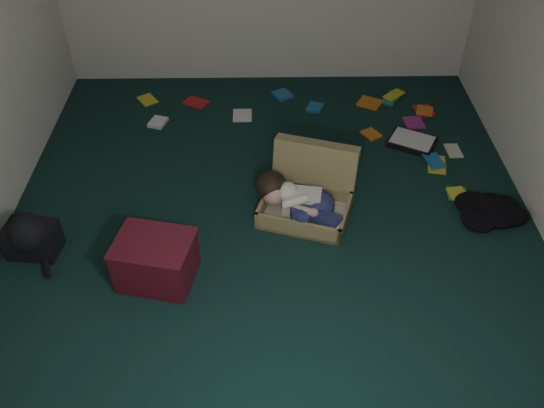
{
  "coord_description": "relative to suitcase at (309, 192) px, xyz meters",
  "views": [
    {
      "loc": [
        -0.05,
        -3.14,
        3.01
      ],
      "look_at": [
        0.0,
        -0.15,
        0.35
      ],
      "focal_mm": 38.0,
      "sensor_mm": 36.0,
      "label": 1
    }
  ],
  "objects": [
    {
      "name": "floor",
      "position": [
        -0.29,
        -0.21,
        -0.14
      ],
      "size": [
        4.5,
        4.5,
        0.0
      ],
      "primitive_type": "plane",
      "color": "black",
      "rests_on": "ground"
    },
    {
      "name": "suitcase",
      "position": [
        0.0,
        0.0,
        0.0
      ],
      "size": [
        0.82,
        0.81,
        0.48
      ],
      "rotation": [
        0.0,
        0.0,
        -0.31
      ],
      "color": "#948451",
      "rests_on": "floor"
    },
    {
      "name": "person",
      "position": [
        -0.09,
        -0.14,
        0.04
      ],
      "size": [
        0.66,
        0.49,
        0.3
      ],
      "rotation": [
        0.0,
        0.0,
        -0.31
      ],
      "color": "white",
      "rests_on": "suitcase"
    },
    {
      "name": "maroon_bin",
      "position": [
        -1.07,
        -0.72,
        0.03
      ],
      "size": [
        0.58,
        0.5,
        0.35
      ],
      "rotation": [
        0.0,
        0.0,
        -0.22
      ],
      "color": "#4D0F1D",
      "rests_on": "floor"
    },
    {
      "name": "backpack",
      "position": [
        -1.99,
        -0.45,
        -0.01
      ],
      "size": [
        0.47,
        0.4,
        0.26
      ],
      "primitive_type": null,
      "rotation": [
        0.0,
        0.0,
        -0.13
      ],
      "color": "black",
      "rests_on": "floor"
    },
    {
      "name": "clothing_pile",
      "position": [
        1.41,
        -0.15,
        -0.07
      ],
      "size": [
        0.54,
        0.5,
        0.14
      ],
      "primitive_type": null,
      "rotation": [
        0.0,
        0.0,
        0.37
      ],
      "color": "black",
      "rests_on": "floor"
    },
    {
      "name": "paper_tray",
      "position": [
        0.98,
        0.82,
        -0.12
      ],
      "size": [
        0.49,
        0.45,
        0.06
      ],
      "rotation": [
        0.0,
        0.0,
        -0.5
      ],
      "color": "black",
      "rests_on": "floor"
    },
    {
      "name": "book_scatter",
      "position": [
        0.27,
        1.18,
        -0.13
      ],
      "size": [
        3.0,
        1.78,
        0.02
      ],
      "color": "gold",
      "rests_on": "floor"
    }
  ]
}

